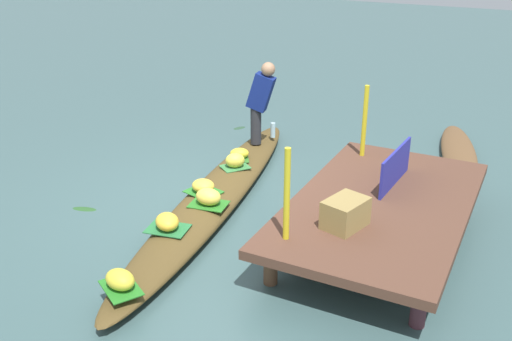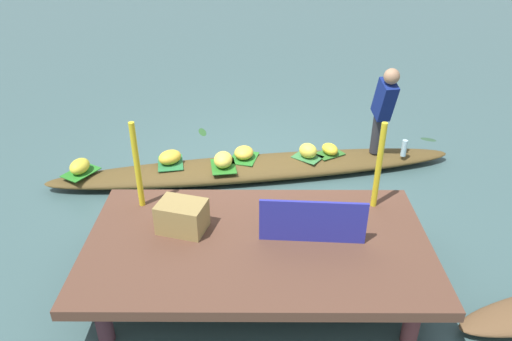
# 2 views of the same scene
# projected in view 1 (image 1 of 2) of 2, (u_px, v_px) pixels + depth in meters

# --- Properties ---
(canal_water) EXTENTS (40.00, 40.00, 0.00)m
(canal_water) POSITION_uv_depth(u_px,v_px,m) (216.00, 204.00, 7.36)
(canal_water) COLOR #3A5757
(canal_water) RESTS_ON ground
(dock_platform) EXTENTS (3.20, 1.80, 0.50)m
(dock_platform) POSITION_uv_depth(u_px,v_px,m) (381.00, 206.00, 6.33)
(dock_platform) COLOR brown
(dock_platform) RESTS_ON ground
(vendor_boat) EXTENTS (5.52, 1.55, 0.22)m
(vendor_boat) POSITION_uv_depth(u_px,v_px,m) (216.00, 196.00, 7.32)
(vendor_boat) COLOR #523F1E
(vendor_boat) RESTS_ON ground
(moored_boat) EXTENTS (2.57, 1.08, 0.18)m
(moored_boat) POSITION_uv_depth(u_px,v_px,m) (459.00, 153.00, 8.71)
(moored_boat) COLOR brown
(moored_boat) RESTS_ON ground
(leaf_mat_0) EXTENTS (0.46, 0.45, 0.01)m
(leaf_mat_0) POSITION_uv_depth(u_px,v_px,m) (235.00, 167.00, 7.88)
(leaf_mat_0) COLOR #38793F
(leaf_mat_0) RESTS_ON vendor_boat
(banana_bunch_0) EXTENTS (0.33, 0.34, 0.20)m
(banana_bunch_0) POSITION_uv_depth(u_px,v_px,m) (235.00, 160.00, 7.84)
(banana_bunch_0) COLOR yellow
(banana_bunch_0) RESTS_ON vendor_boat
(leaf_mat_1) EXTENTS (0.47, 0.52, 0.01)m
(leaf_mat_1) POSITION_uv_depth(u_px,v_px,m) (121.00, 288.00, 5.29)
(leaf_mat_1) COLOR #267623
(leaf_mat_1) RESTS_ON vendor_boat
(banana_bunch_1) EXTENTS (0.28, 0.35, 0.18)m
(banana_bunch_1) POSITION_uv_depth(u_px,v_px,m) (120.00, 280.00, 5.26)
(banana_bunch_1) COLOR yellow
(banana_bunch_1) RESTS_ON vendor_boat
(leaf_mat_2) EXTENTS (0.42, 0.47, 0.01)m
(leaf_mat_2) POSITION_uv_depth(u_px,v_px,m) (203.00, 192.00, 7.16)
(leaf_mat_2) COLOR #297726
(leaf_mat_2) RESTS_ON vendor_boat
(banana_bunch_2) EXTENTS (0.29, 0.32, 0.16)m
(banana_bunch_2) POSITION_uv_depth(u_px,v_px,m) (203.00, 186.00, 7.13)
(banana_bunch_2) COLOR yellow
(banana_bunch_2) RESTS_ON vendor_boat
(leaf_mat_3) EXTENTS (0.40, 0.50, 0.01)m
(leaf_mat_3) POSITION_uv_depth(u_px,v_px,m) (168.00, 229.00, 6.31)
(leaf_mat_3) COLOR #276F39
(leaf_mat_3) RESTS_ON vendor_boat
(banana_bunch_3) EXTENTS (0.40, 0.40, 0.17)m
(banana_bunch_3) POSITION_uv_depth(u_px,v_px,m) (167.00, 222.00, 6.27)
(banana_bunch_3) COLOR yellow
(banana_bunch_3) RESTS_ON vendor_boat
(leaf_mat_4) EXTENTS (0.44, 0.40, 0.01)m
(leaf_mat_4) POSITION_uv_depth(u_px,v_px,m) (240.00, 158.00, 8.17)
(leaf_mat_4) COLOR #2E6726
(leaf_mat_4) RESTS_ON vendor_boat
(banana_bunch_4) EXTENTS (0.29, 0.32, 0.15)m
(banana_bunch_4) POSITION_uv_depth(u_px,v_px,m) (240.00, 153.00, 8.15)
(banana_bunch_4) COLOR yellow
(banana_bunch_4) RESTS_ON vendor_boat
(leaf_mat_5) EXTENTS (0.38, 0.48, 0.01)m
(leaf_mat_5) POSITION_uv_depth(u_px,v_px,m) (209.00, 204.00, 6.85)
(leaf_mat_5) COLOR #287222
(leaf_mat_5) RESTS_ON vendor_boat
(banana_bunch_5) EXTENTS (0.24, 0.31, 0.20)m
(banana_bunch_5) POSITION_uv_depth(u_px,v_px,m) (208.00, 197.00, 6.81)
(banana_bunch_5) COLOR #F1D14D
(banana_bunch_5) RESTS_ON vendor_boat
(vendor_person) EXTENTS (0.25, 0.45, 1.24)m
(vendor_person) POSITION_uv_depth(u_px,v_px,m) (261.00, 98.00, 8.43)
(vendor_person) COLOR #28282D
(vendor_person) RESTS_ON vendor_boat
(water_bottle) EXTENTS (0.07, 0.07, 0.23)m
(water_bottle) POSITION_uv_depth(u_px,v_px,m) (273.00, 130.00, 8.93)
(water_bottle) COLOR silver
(water_bottle) RESTS_ON vendor_boat
(market_banner) EXTENTS (0.97, 0.09, 0.43)m
(market_banner) POSITION_uv_depth(u_px,v_px,m) (395.00, 167.00, 6.63)
(market_banner) COLOR #292C99
(market_banner) RESTS_ON dock_platform
(railing_post_west) EXTENTS (0.06, 0.06, 0.93)m
(railing_post_west) POSITION_uv_depth(u_px,v_px,m) (365.00, 121.00, 7.35)
(railing_post_west) COLOR yellow
(railing_post_west) RESTS_ON dock_platform
(railing_post_east) EXTENTS (0.06, 0.06, 0.93)m
(railing_post_east) POSITION_uv_depth(u_px,v_px,m) (287.00, 195.00, 5.39)
(railing_post_east) COLOR yellow
(railing_post_east) RESTS_ON dock_platform
(produce_crate) EXTENTS (0.51, 0.43, 0.29)m
(produce_crate) POSITION_uv_depth(u_px,v_px,m) (345.00, 213.00, 5.73)
(produce_crate) COLOR olive
(produce_crate) RESTS_ON dock_platform
(drifting_plant_0) EXTENTS (0.27, 0.21, 0.01)m
(drifting_plant_0) POSITION_uv_depth(u_px,v_px,m) (239.00, 128.00, 10.02)
(drifting_plant_0) COLOR #294831
(drifting_plant_0) RESTS_ON ground
(drifting_plant_1) EXTENTS (0.20, 0.33, 0.01)m
(drifting_plant_1) POSITION_uv_depth(u_px,v_px,m) (84.00, 209.00, 7.21)
(drifting_plant_1) COLOR #275125
(drifting_plant_1) RESTS_ON ground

